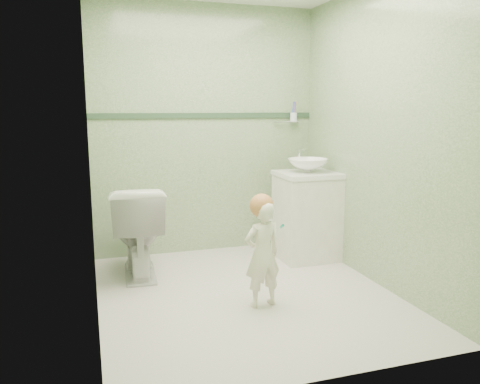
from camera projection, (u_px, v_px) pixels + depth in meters
name	position (u px, v px, depth m)	size (l,w,h in m)	color
ground	(246.00, 294.00, 3.71)	(2.50, 2.50, 0.00)	beige
room_shell	(246.00, 139.00, 3.50)	(2.50, 2.54, 2.40)	gray
trim_stripe	(206.00, 115.00, 4.63)	(2.20, 0.02, 0.05)	#2B452F
vanity	(307.00, 217.00, 4.55)	(0.52, 0.50, 0.80)	silver
counter	(308.00, 174.00, 4.47)	(0.54, 0.52, 0.04)	white
basin	(308.00, 165.00, 4.46)	(0.37, 0.37, 0.13)	white
faucet	(300.00, 155.00, 4.62)	(0.03, 0.13, 0.18)	silver
cup_holder	(293.00, 117.00, 4.85)	(0.26, 0.07, 0.21)	silver
toilet	(138.00, 230.00, 4.09)	(0.44, 0.77, 0.79)	white
toddler	(262.00, 254.00, 3.43)	(0.28, 0.19, 0.78)	#EEE8CE
hair_cap	(262.00, 206.00, 3.39)	(0.17, 0.17, 0.17)	#BE7740
teal_toothbrush	(281.00, 226.00, 3.31)	(0.11, 0.14, 0.08)	#069378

